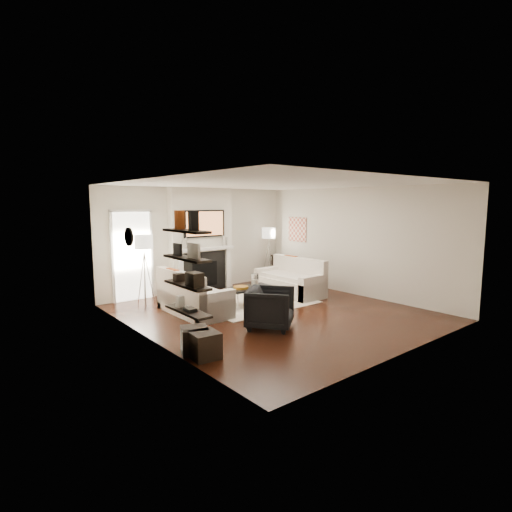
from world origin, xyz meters
TOP-DOWN VIEW (x-y plane):
  - room_envelope at (0.00, 0.00)m, footprint 6.00×6.00m
  - chimney_breast at (0.00, 2.88)m, footprint 1.80×0.25m
  - fireplace_surround at (0.00, 2.74)m, footprint 1.30×0.02m
  - firebox at (0.00, 2.73)m, footprint 0.75×0.02m
  - mantel_pilaster_l at (-0.72, 2.71)m, footprint 0.12×0.08m
  - mantel_pilaster_r at (0.72, 2.71)m, footprint 0.12×0.08m
  - mantel_shelf at (0.00, 2.69)m, footprint 1.70×0.18m
  - tv_body at (0.00, 2.71)m, footprint 1.20×0.06m
  - tv_screen at (0.00, 2.68)m, footprint 1.10×0.00m
  - candlestick_l_tall at (-0.55, 2.70)m, footprint 0.04×0.04m
  - candlestick_l_short at (-0.68, 2.70)m, footprint 0.04×0.04m
  - candlestick_r_tall at (0.55, 2.70)m, footprint 0.04×0.04m
  - candlestick_r_short at (0.68, 2.70)m, footprint 0.04×0.04m
  - hallway_panel at (-1.85, 2.98)m, footprint 0.90×0.02m
  - door_trim_l at (-2.33, 2.96)m, footprint 0.06×0.06m
  - door_trim_r at (-1.37, 2.96)m, footprint 0.06×0.06m
  - door_trim_top at (-1.85, 2.96)m, footprint 1.02×0.06m
  - rug at (0.19, 0.93)m, footprint 2.60×2.00m
  - loveseat_left_base at (-1.32, 1.04)m, footprint 0.85×1.80m
  - loveseat_left_back at (-1.65, 1.04)m, footprint 0.18×1.80m
  - loveseat_left_arm_n at (-1.32, 0.23)m, footprint 0.85×0.18m
  - loveseat_left_arm_s at (-1.32, 1.85)m, footprint 0.85×0.18m
  - loveseat_left_cushion at (-1.27, 1.04)m, footprint 0.63×1.44m
  - pillow_left_orange at (-1.65, 1.34)m, footprint 0.10×0.42m
  - pillow_left_charcoal at (-1.65, 0.74)m, footprint 0.10×0.40m
  - loveseat_right_base at (1.43, 1.00)m, footprint 0.85×1.80m
  - loveseat_right_back at (1.76, 1.00)m, footprint 0.18×1.80m
  - loveseat_right_arm_n at (1.43, 0.19)m, footprint 0.85×0.18m
  - loveseat_right_arm_s at (1.43, 1.81)m, footprint 0.85×0.18m
  - loveseat_right_cushion at (1.38, 1.00)m, footprint 0.63×1.44m
  - pillow_right_orange at (1.76, 1.30)m, footprint 0.10×0.42m
  - pillow_right_charcoal at (1.76, 0.70)m, footprint 0.10×0.40m
  - coffee_table at (-0.01, 0.81)m, footprint 1.10×0.55m
  - coffee_leg_nw at (-0.51, 0.59)m, footprint 0.02×0.02m
  - coffee_leg_ne at (0.49, 0.59)m, footprint 0.02×0.02m
  - coffee_leg_sw at (-0.51, 1.03)m, footprint 0.02×0.02m
  - coffee_leg_se at (0.49, 1.03)m, footprint 0.02×0.02m
  - hurricane_glass at (0.14, 0.81)m, footprint 0.17×0.17m
  - hurricane_candle at (0.14, 0.81)m, footprint 0.11×0.11m
  - copper_bowl at (-0.26, 0.81)m, footprint 0.33×0.33m
  - armchair at (-0.74, -0.73)m, footprint 1.10×1.09m
  - lamp_left_post at (-1.85, 2.29)m, footprint 0.02×0.02m
  - lamp_left_shade at (-1.85, 2.29)m, footprint 0.40×0.40m
  - lamp_left_leg_a at (-1.74, 2.29)m, footprint 0.25×0.02m
  - lamp_left_leg_b at (-1.91, 2.39)m, footprint 0.14×0.22m
  - lamp_left_leg_c at (-1.91, 2.20)m, footprint 0.14×0.22m
  - lamp_right_post at (2.05, 2.53)m, footprint 0.02×0.02m
  - lamp_right_shade at (2.05, 2.53)m, footprint 0.40×0.40m
  - lamp_right_leg_a at (2.16, 2.53)m, footprint 0.25×0.02m
  - lamp_right_leg_b at (2.00, 2.63)m, footprint 0.14×0.22m
  - lamp_right_leg_c at (1.99, 2.44)m, footprint 0.14×0.22m
  - console_top at (2.57, 2.24)m, footprint 0.35×1.20m
  - console_leg_n at (2.57, 1.69)m, footprint 0.30×0.04m
  - console_leg_s at (2.57, 2.79)m, footprint 0.30×0.04m
  - wall_art at (2.73, 2.05)m, footprint 0.03×0.70m
  - shelf_bottom at (-2.62, -1.00)m, footprint 0.25×1.00m
  - shelf_lower at (-2.62, -1.00)m, footprint 0.25×1.00m
  - shelf_upper at (-2.62, -1.00)m, footprint 0.25×1.00m
  - shelf_top at (-2.62, -1.00)m, footprint 0.25×1.00m
  - decor_magfile_a at (-2.62, -1.22)m, footprint 0.12×0.10m
  - decor_magfile_b at (-2.62, -0.82)m, footprint 0.12×0.10m
  - decor_frame_a at (-2.62, -1.21)m, footprint 0.04×0.30m
  - decor_frame_b at (-2.62, -0.73)m, footprint 0.04×0.22m
  - decor_wine_rack at (-2.62, -1.22)m, footprint 0.18×0.25m
  - decor_box_small at (-2.62, -0.75)m, footprint 0.15×0.12m
  - decor_books at (-2.62, -1.07)m, footprint 0.14×0.20m
  - decor_box_tall at (-2.62, -0.77)m, footprint 0.10×0.10m
  - clock_rim at (-2.73, 0.90)m, footprint 0.04×0.34m
  - clock_face at (-2.71, 0.90)m, footprint 0.01×0.29m
  - ottoman_near at (-2.47, -0.92)m, footprint 0.52×0.52m
  - ottoman_far at (-2.47, -1.22)m, footprint 0.44×0.44m

SIDE VIEW (x-z plane):
  - rug at x=0.19m, z-range 0.00..0.01m
  - coffee_leg_nw at x=-0.51m, z-range 0.00..0.38m
  - coffee_leg_ne at x=0.49m, z-range 0.00..0.38m
  - coffee_leg_sw at x=-0.51m, z-range 0.00..0.38m
  - coffee_leg_se at x=0.49m, z-range 0.00..0.38m
  - ottoman_near at x=-2.47m, z-range 0.00..0.40m
  - ottoman_far at x=-2.47m, z-range 0.00..0.40m
  - loveseat_left_base at x=-1.32m, z-range 0.00..0.42m
  - loveseat_right_base at x=1.43m, z-range 0.00..0.42m
  - loveseat_left_arm_n at x=-1.32m, z-range 0.00..0.60m
  - loveseat_left_arm_s at x=-1.32m, z-range 0.00..0.60m
  - loveseat_right_arm_n at x=1.43m, z-range 0.00..0.60m
  - loveseat_right_arm_s at x=1.43m, z-range 0.00..0.60m
  - console_leg_n at x=2.57m, z-range 0.00..0.71m
  - console_leg_s at x=2.57m, z-range 0.00..0.71m
  - coffee_table at x=-0.01m, z-range 0.38..0.42m
  - armchair at x=-0.74m, z-range 0.00..0.83m
  - copper_bowl at x=-0.26m, z-range 0.42..0.47m
  - firebox at x=0.00m, z-range 0.12..0.78m
  - loveseat_left_cushion at x=-1.27m, z-range 0.42..0.52m
  - loveseat_right_cushion at x=1.38m, z-range 0.42..0.52m
  - hurricane_candle at x=0.14m, z-range 0.41..0.58m
  - fireplace_surround at x=0.00m, z-range 0.00..1.04m
  - loveseat_left_back at x=-1.65m, z-range 0.13..0.93m
  - loveseat_right_back at x=1.76m, z-range 0.13..0.93m
  - mantel_pilaster_l at x=-0.72m, z-range 0.00..1.10m
  - mantel_pilaster_r at x=0.72m, z-range 0.00..1.10m
  - hurricane_glass at x=0.14m, z-range 0.41..0.71m
  - lamp_left_leg_a at x=-1.74m, z-range -0.02..1.22m
  - lamp_left_leg_b at x=-1.91m, z-range -0.02..1.22m
  - lamp_left_leg_c at x=-1.91m, z-range -0.02..1.22m
  - lamp_right_leg_a at x=2.16m, z-range -0.02..1.22m
  - lamp_right_leg_b at x=2.00m, z-range -0.02..1.22m
  - lamp_right_leg_c at x=1.99m, z-range -0.02..1.22m
  - lamp_left_post at x=-1.85m, z-range 0.00..1.20m
  - lamp_right_post at x=2.05m, z-range 0.00..1.20m
  - shelf_bottom at x=-2.62m, z-range 0.68..0.72m
  - pillow_left_charcoal at x=-1.65m, z-range 0.52..0.92m
  - pillow_right_charcoal at x=1.76m, z-range 0.52..0.92m
  - pillow_left_orange at x=-1.65m, z-range 0.52..0.94m
  - pillow_right_orange at x=1.76m, z-range 0.52..0.94m
  - console_top at x=2.57m, z-range 0.71..0.75m
  - decor_books at x=-2.62m, z-range 0.72..0.77m
  - decor_box_tall at x=-2.62m, z-range 0.72..0.90m
  - door_trim_l at x=-2.33m, z-range -0.03..2.13m
  - door_trim_r at x=-1.37m, z-range -0.03..2.13m
  - hallway_panel at x=-1.85m, z-range 0.00..2.10m
  - shelf_lower at x=-2.62m, z-range 1.08..1.12m
  - mantel_shelf at x=0.00m, z-range 1.09..1.16m
  - decor_box_small at x=-2.62m, z-range 1.12..1.24m
  - decor_wine_rack at x=-2.62m, z-range 1.12..1.32m
  - candlestick_l_short at x=-0.68m, z-range 1.15..1.40m
  - candlestick_r_short at x=0.68m, z-range 1.15..1.40m
  - candlestick_l_tall at x=-0.55m, z-range 1.16..1.45m
  - candlestick_r_tall at x=0.55m, z-range 1.16..1.45m
  - room_envelope at x=0.00m, z-range -1.65..4.35m
  - chimney_breast at x=0.00m, z-range 0.00..2.70m
  - lamp_left_shade at x=-1.85m, z-range 1.30..1.60m
  - lamp_right_shade at x=2.05m, z-range 1.30..1.60m
  - shelf_upper at x=-2.62m, z-range 1.48..1.52m
  - wall_art at x=2.73m, z-range 1.20..1.90m
  - decor_frame_b at x=-2.62m, z-range 1.52..1.70m
  - decor_frame_a at x=-2.62m, z-range 1.52..1.74m
  - clock_rim at x=-2.73m, z-range 1.53..1.87m
  - clock_face at x=-2.71m, z-range 1.55..1.84m
  - tv_screen at x=0.00m, z-range 1.47..2.09m
  - tv_body at x=0.00m, z-range 1.43..2.13m
  - shelf_top at x=-2.62m, z-range 1.88..1.92m
  - decor_magfile_a at x=-2.62m, z-range 1.92..2.20m
  - decor_magfile_b at x=-2.62m, z-range 1.92..2.20m
  - door_trim_top at x=-1.85m, z-range 2.10..2.16m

